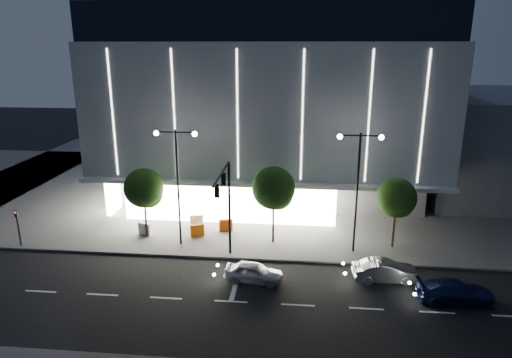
{
  "coord_description": "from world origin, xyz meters",
  "views": [
    {
      "loc": [
        5.83,
        -25.35,
        14.82
      ],
      "look_at": [
        2.62,
        7.62,
        5.0
      ],
      "focal_mm": 32.0,
      "sensor_mm": 36.0,
      "label": 1
    }
  ],
  "objects_px": {
    "ped_signal_far": "(18,224)",
    "barrier_a": "(197,230)",
    "tree_left": "(144,190)",
    "car_lead": "(254,272)",
    "traffic_mast": "(226,196)",
    "tree_mid": "(274,190)",
    "car_second": "(386,271)",
    "street_lamp_east": "(358,175)",
    "barrier_b": "(145,229)",
    "tree_right": "(397,200)",
    "barrier_d": "(197,221)",
    "street_lamp_west": "(177,171)",
    "barrier_c": "(226,225)",
    "car_third": "(456,291)"
  },
  "relations": [
    {
      "from": "car_third",
      "to": "barrier_b",
      "type": "relative_size",
      "value": 4.14
    },
    {
      "from": "street_lamp_west",
      "to": "tree_right",
      "type": "distance_m",
      "value": 16.19
    },
    {
      "from": "tree_right",
      "to": "car_second",
      "type": "xyz_separation_m",
      "value": [
        -1.4,
        -5.04,
        -3.19
      ]
    },
    {
      "from": "ped_signal_far",
      "to": "tree_left",
      "type": "bearing_deg",
      "value": 15.61
    },
    {
      "from": "ped_signal_far",
      "to": "barrier_a",
      "type": "bearing_deg",
      "value": 13.03
    },
    {
      "from": "car_third",
      "to": "barrier_c",
      "type": "relative_size",
      "value": 4.14
    },
    {
      "from": "barrier_c",
      "to": "car_third",
      "type": "bearing_deg",
      "value": -42.0
    },
    {
      "from": "barrier_b",
      "to": "barrier_d",
      "type": "bearing_deg",
      "value": 49.35
    },
    {
      "from": "barrier_c",
      "to": "street_lamp_west",
      "type": "bearing_deg",
      "value": -149.45
    },
    {
      "from": "street_lamp_east",
      "to": "barrier_b",
      "type": "distance_m",
      "value": 17.19
    },
    {
      "from": "street_lamp_east",
      "to": "tree_right",
      "type": "relative_size",
      "value": 1.63
    },
    {
      "from": "traffic_mast",
      "to": "barrier_c",
      "type": "xyz_separation_m",
      "value": [
        -0.95,
        5.43,
        -4.38
      ]
    },
    {
      "from": "street_lamp_west",
      "to": "tree_mid",
      "type": "xyz_separation_m",
      "value": [
        7.03,
        1.02,
        -1.62
      ]
    },
    {
      "from": "traffic_mast",
      "to": "tree_left",
      "type": "bearing_deg",
      "value": 152.16
    },
    {
      "from": "barrier_a",
      "to": "car_lead",
      "type": "bearing_deg",
      "value": -75.44
    },
    {
      "from": "traffic_mast",
      "to": "tree_mid",
      "type": "distance_m",
      "value": 4.82
    },
    {
      "from": "tree_mid",
      "to": "barrier_c",
      "type": "relative_size",
      "value": 5.59
    },
    {
      "from": "car_third",
      "to": "tree_mid",
      "type": "bearing_deg",
      "value": 55.06
    },
    {
      "from": "street_lamp_east",
      "to": "barrier_b",
      "type": "relative_size",
      "value": 8.18
    },
    {
      "from": "traffic_mast",
      "to": "car_third",
      "type": "distance_m",
      "value": 15.4
    },
    {
      "from": "ped_signal_far",
      "to": "car_lead",
      "type": "height_order",
      "value": "ped_signal_far"
    },
    {
      "from": "street_lamp_west",
      "to": "car_second",
      "type": "xyz_separation_m",
      "value": [
        14.62,
        -4.02,
        -5.26
      ]
    },
    {
      "from": "tree_mid",
      "to": "barrier_a",
      "type": "distance_m",
      "value": 7.12
    },
    {
      "from": "tree_right",
      "to": "barrier_b",
      "type": "height_order",
      "value": "tree_right"
    },
    {
      "from": "street_lamp_east",
      "to": "barrier_d",
      "type": "xyz_separation_m",
      "value": [
        -12.55,
        3.48,
        -5.31
      ]
    },
    {
      "from": "car_second",
      "to": "traffic_mast",
      "type": "bearing_deg",
      "value": 77.52
    },
    {
      "from": "street_lamp_west",
      "to": "car_lead",
      "type": "height_order",
      "value": "street_lamp_west"
    },
    {
      "from": "ped_signal_far",
      "to": "car_third",
      "type": "bearing_deg",
      "value": -8.71
    },
    {
      "from": "car_lead",
      "to": "barrier_c",
      "type": "distance_m",
      "value": 8.31
    },
    {
      "from": "barrier_b",
      "to": "barrier_c",
      "type": "xyz_separation_m",
      "value": [
        6.34,
        1.39,
        0.0
      ]
    },
    {
      "from": "car_lead",
      "to": "car_second",
      "type": "distance_m",
      "value": 8.56
    },
    {
      "from": "ped_signal_far",
      "to": "tree_right",
      "type": "xyz_separation_m",
      "value": [
        28.03,
        2.52,
        2.0
      ]
    },
    {
      "from": "tree_mid",
      "to": "car_third",
      "type": "xyz_separation_m",
      "value": [
        11.33,
        -7.17,
        -3.67
      ]
    },
    {
      "from": "car_third",
      "to": "barrier_a",
      "type": "height_order",
      "value": "car_third"
    },
    {
      "from": "traffic_mast",
      "to": "street_lamp_east",
      "type": "bearing_deg",
      "value": 16.48
    },
    {
      "from": "ped_signal_far",
      "to": "barrier_a",
      "type": "height_order",
      "value": "ped_signal_far"
    },
    {
      "from": "tree_right",
      "to": "car_third",
      "type": "distance_m",
      "value": 8.2
    },
    {
      "from": "street_lamp_east",
      "to": "tree_mid",
      "type": "bearing_deg",
      "value": 170.31
    },
    {
      "from": "street_lamp_west",
      "to": "car_lead",
      "type": "bearing_deg",
      "value": -39.01
    },
    {
      "from": "tree_right",
      "to": "barrier_a",
      "type": "height_order",
      "value": "tree_right"
    },
    {
      "from": "tree_left",
      "to": "tree_mid",
      "type": "relative_size",
      "value": 0.93
    },
    {
      "from": "car_lead",
      "to": "car_second",
      "type": "relative_size",
      "value": 0.9
    },
    {
      "from": "barrier_a",
      "to": "barrier_c",
      "type": "relative_size",
      "value": 1.0
    },
    {
      "from": "car_lead",
      "to": "barrier_d",
      "type": "bearing_deg",
      "value": 40.6
    },
    {
      "from": "tree_mid",
      "to": "barrier_b",
      "type": "bearing_deg",
      "value": 178.01
    },
    {
      "from": "tree_left",
      "to": "car_lead",
      "type": "relative_size",
      "value": 1.51
    },
    {
      "from": "street_lamp_east",
      "to": "car_third",
      "type": "relative_size",
      "value": 1.97
    },
    {
      "from": "street_lamp_east",
      "to": "car_third",
      "type": "xyz_separation_m",
      "value": [
        5.35,
        -6.15,
        -5.3
      ]
    },
    {
      "from": "tree_mid",
      "to": "tree_right",
      "type": "xyz_separation_m",
      "value": [
        9.0,
        -0.0,
        -0.45
      ]
    },
    {
      "from": "car_second",
      "to": "barrier_a",
      "type": "height_order",
      "value": "car_second"
    }
  ]
}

